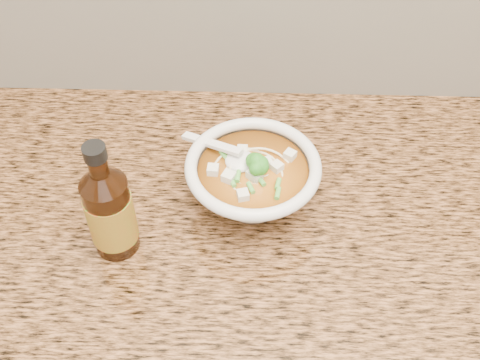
{
  "coord_description": "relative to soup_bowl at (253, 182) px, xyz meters",
  "views": [
    {
      "loc": [
        -0.18,
        1.08,
        1.66
      ],
      "look_at": [
        -0.2,
        1.71,
        0.95
      ],
      "focal_mm": 45.0,
      "sensor_mm": 36.0,
      "label": 1
    }
  ],
  "objects": [
    {
      "name": "hot_sauce_bottle",
      "position": [
        -0.2,
        -0.09,
        0.03
      ],
      "size": [
        0.09,
        0.09,
        0.21
      ],
      "rotation": [
        0.0,
        0.0,
        0.33
      ],
      "color": "#341707",
      "rests_on": "counter_slab"
    },
    {
      "name": "cabinet",
      "position": [
        0.18,
        -0.03,
        -0.52
      ],
      "size": [
        4.0,
        0.65,
        0.86
      ],
      "primitive_type": "cube",
      "color": "black",
      "rests_on": "ground"
    },
    {
      "name": "soup_bowl",
      "position": [
        0.0,
        0.0,
        0.0
      ],
      "size": [
        0.22,
        0.21,
        0.12
      ],
      "rotation": [
        0.0,
        0.0,
        -0.39
      ],
      "color": "white",
      "rests_on": "counter_slab"
    },
    {
      "name": "counter_slab",
      "position": [
        0.18,
        -0.03,
        -0.07
      ],
      "size": [
        4.0,
        0.68,
        0.04
      ],
      "primitive_type": "cube",
      "color": "#955D36",
      "rests_on": "cabinet"
    }
  ]
}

